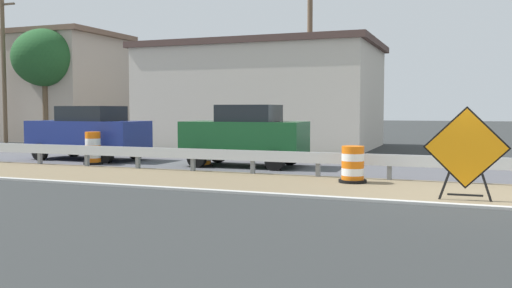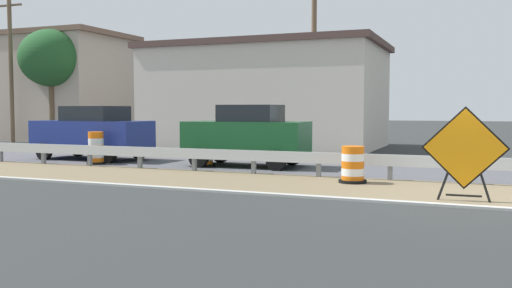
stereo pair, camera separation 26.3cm
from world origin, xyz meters
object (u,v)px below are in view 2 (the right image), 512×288
traffic_barrel_close (204,152)px  utility_pole_mid (11,67)px  warning_sign_diamond (465,151)px  utility_pole_near (314,65)px  traffic_barrel_mid (96,149)px  car_lead_near_lane (247,136)px  traffic_barrel_nearest (353,166)px  car_trailing_far_lane (92,133)px

traffic_barrel_close → utility_pole_mid: size_ratio=0.13×
warning_sign_diamond → utility_pole_mid: (12.01, 24.80, 3.27)m
warning_sign_diamond → utility_pole_near: size_ratio=0.26×
traffic_barrel_mid → car_lead_near_lane: size_ratio=0.28×
traffic_barrel_close → utility_pole_near: size_ratio=0.14×
traffic_barrel_nearest → utility_pole_mid: bearing=65.6°
utility_pole_near → car_trailing_far_lane: bearing=137.3°
traffic_barrel_close → car_trailing_far_lane: bearing=82.7°
traffic_barrel_close → utility_pole_mid: bearing=64.8°
warning_sign_diamond → car_trailing_far_lane: car_trailing_far_lane is taller
traffic_barrel_nearest → utility_pole_near: utility_pole_near is taller
traffic_barrel_mid → car_lead_near_lane: bearing=-76.1°
warning_sign_diamond → traffic_barrel_mid: warning_sign_diamond is taller
traffic_barrel_close → car_lead_near_lane: (0.54, -1.35, 0.56)m
utility_pole_near → utility_pole_mid: 18.02m
traffic_barrel_nearest → traffic_barrel_close: (2.25, 5.55, 0.04)m
traffic_barrel_nearest → traffic_barrel_close: size_ratio=0.92×
traffic_barrel_nearest → car_trailing_far_lane: car_trailing_far_lane is taller
utility_pole_mid → car_trailing_far_lane: bearing=-122.1°
car_trailing_far_lane → utility_pole_near: bearing=-130.5°
warning_sign_diamond → traffic_barrel_nearest: size_ratio=2.08×
traffic_barrel_nearest → utility_pole_mid: size_ratio=0.12×
traffic_barrel_close → traffic_barrel_nearest: bearing=-112.1°
warning_sign_diamond → traffic_barrel_nearest: bearing=-128.0°
traffic_barrel_nearest → car_lead_near_lane: 5.07m
utility_pole_mid → car_lead_near_lane: bearing=-112.0°
utility_pole_mid → warning_sign_diamond: bearing=-115.8°
traffic_barrel_mid → utility_pole_mid: 15.64m
traffic_barrel_close → utility_pole_near: utility_pole_near is taller
traffic_barrel_mid → car_trailing_far_lane: (1.43, 1.28, 0.51)m
warning_sign_diamond → traffic_barrel_mid: (3.50, 12.24, -0.54)m
traffic_barrel_close → traffic_barrel_mid: size_ratio=0.92×
car_lead_near_lane → car_trailing_far_lane: car_lead_near_lane is taller
car_lead_near_lane → warning_sign_diamond: bearing=143.6°
utility_pole_mid → traffic_barrel_nearest: bearing=-114.4°
warning_sign_diamond → traffic_barrel_close: (4.26, 8.34, -0.59)m
traffic_barrel_nearest → traffic_barrel_close: bearing=67.9°
traffic_barrel_nearest → utility_pole_near: 11.51m
traffic_barrel_close → car_trailing_far_lane: (0.67, 5.18, 0.55)m
warning_sign_diamond → traffic_barrel_mid: size_ratio=1.76×
traffic_barrel_nearest → traffic_barrel_mid: 9.56m
warning_sign_diamond → utility_pole_near: 14.28m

